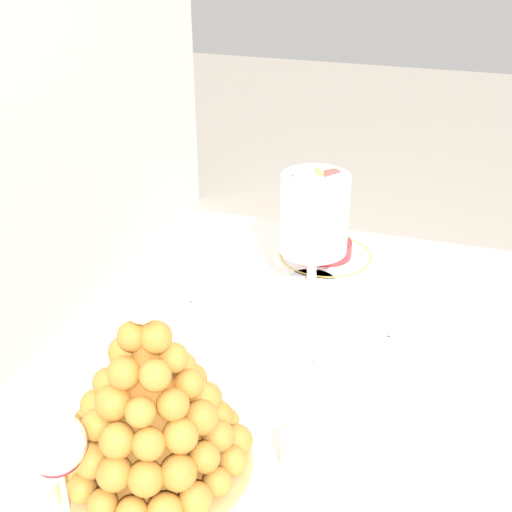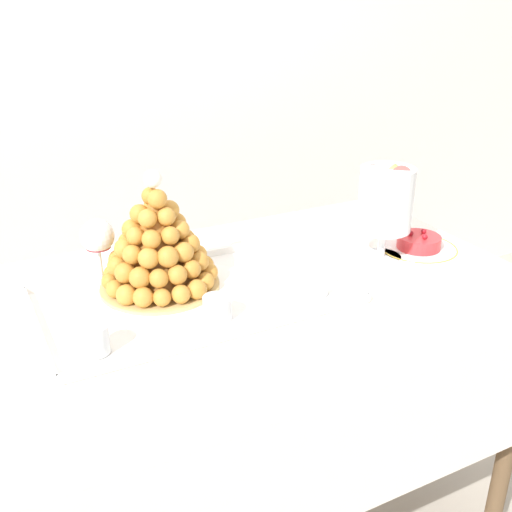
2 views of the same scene
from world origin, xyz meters
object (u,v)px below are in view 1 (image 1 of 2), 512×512
at_px(serving_tray, 224,452).
at_px(croquembouche, 151,406).
at_px(wine_glass, 56,448).
at_px(macaron_goblet, 314,215).
at_px(dessert_cup_mid_left, 302,454).
at_px(fruit_tart_plate, 326,252).
at_px(dessert_cup_centre, 333,352).

distance_m(serving_tray, croquembouche, 0.14).
bearing_deg(wine_glass, macaron_goblet, -13.18).
relative_size(croquembouche, macaron_goblet, 1.08).
height_order(macaron_goblet, wine_glass, macaron_goblet).
bearing_deg(dessert_cup_mid_left, fruit_tart_plate, 9.43).
bearing_deg(macaron_goblet, dessert_cup_centre, -159.39).
relative_size(dessert_cup_mid_left, dessert_cup_centre, 0.96).
bearing_deg(croquembouche, dessert_cup_mid_left, -74.11).
height_order(serving_tray, dessert_cup_centre, dessert_cup_centre).
xyz_separation_m(dessert_cup_mid_left, macaron_goblet, (0.50, 0.11, 0.12)).
height_order(dessert_cup_mid_left, fruit_tart_plate, dessert_cup_mid_left).
distance_m(fruit_tart_plate, wine_glass, 0.81).
xyz_separation_m(dessert_cup_centre, fruit_tart_plate, (0.38, 0.10, -0.02)).
bearing_deg(serving_tray, macaron_goblet, -0.74).
bearing_deg(macaron_goblet, dessert_cup_mid_left, -168.07).
xyz_separation_m(serving_tray, wine_glass, (-0.17, 0.15, 0.12)).
height_order(serving_tray, macaron_goblet, macaron_goblet).
xyz_separation_m(croquembouche, wine_glass, (-0.11, 0.07, 0.01)).
bearing_deg(serving_tray, wine_glass, 137.76).
relative_size(croquembouche, fruit_tart_plate, 1.32).
height_order(croquembouche, dessert_cup_centre, croquembouche).
height_order(serving_tray, croquembouche, croquembouche).
height_order(serving_tray, dessert_cup_mid_left, dessert_cup_mid_left).
bearing_deg(wine_glass, dessert_cup_mid_left, -57.16).
relative_size(dessert_cup_centre, macaron_goblet, 0.24).
relative_size(serving_tray, dessert_cup_mid_left, 11.40).
bearing_deg(fruit_tart_plate, dessert_cup_mid_left, -170.57).
bearing_deg(macaron_goblet, wine_glass, 166.82).
distance_m(dessert_cup_centre, fruit_tart_plate, 0.39).
bearing_deg(dessert_cup_mid_left, dessert_cup_centre, 1.86).
bearing_deg(croquembouche, dessert_cup_centre, -32.25).
bearing_deg(wine_glass, serving_tray, -42.24).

